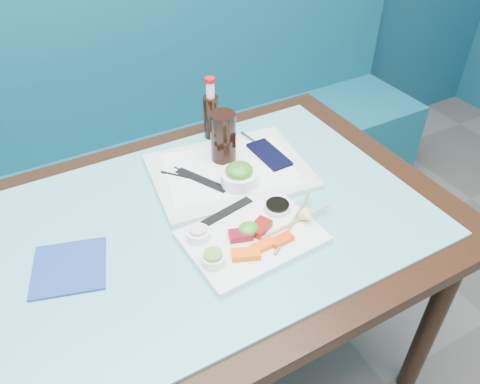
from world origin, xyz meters
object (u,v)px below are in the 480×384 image
serving_tray (230,171)px  seaweed_bowl (239,178)px  cola_glass (223,137)px  booth_bench (115,172)px  dining_table (191,248)px  sashimi_plate (252,237)px  cola_bottle_body (212,117)px  blue_napkin (69,267)px

serving_tray → seaweed_bowl: seaweed_bowl is taller
cola_glass → booth_bench: bearing=107.4°
dining_table → seaweed_bowl: seaweed_bowl is taller
booth_bench → serving_tray: booth_bench is taller
serving_tray → dining_table: bearing=-137.1°
sashimi_plate → cola_bottle_body: bearing=71.7°
cola_glass → seaweed_bowl: bearing=-98.7°
booth_bench → dining_table: bearing=-90.0°
sashimi_plate → cola_glass: (0.09, 0.32, 0.08)m
cola_bottle_body → seaweed_bowl: bearing=-101.4°
blue_napkin → cola_bottle_body: bearing=32.5°
serving_tray → booth_bench: bearing=112.8°
sashimi_plate → cola_glass: 0.34m
booth_bench → serving_tray: bearing=-74.6°
booth_bench → blue_napkin: (-0.31, -0.84, 0.39)m
seaweed_bowl → serving_tray: bearing=82.4°
sashimi_plate → serving_tray: same height
cola_glass → blue_napkin: size_ratio=0.93×
serving_tray → cola_bottle_body: bearing=84.7°
serving_tray → cola_bottle_body: cola_bottle_body is taller
sashimi_plate → serving_tray: bearing=70.0°
booth_bench → sashimi_plate: bearing=-83.3°
serving_tray → cola_glass: bearing=87.1°
booth_bench → dining_table: 0.89m
serving_tray → cola_bottle_body: 0.22m
dining_table → serving_tray: (0.19, 0.14, 0.10)m
sashimi_plate → seaweed_bowl: 0.21m
booth_bench → seaweed_bowl: size_ratio=29.08×
serving_tray → cola_glass: (0.01, 0.05, 0.08)m
sashimi_plate → blue_napkin: sashimi_plate is taller
sashimi_plate → blue_napkin: 0.44m
sashimi_plate → cola_bottle_body: 0.49m
seaweed_bowl → blue_napkin: (-0.49, -0.07, -0.03)m
cola_glass → cola_bottle_body: cola_glass is taller
dining_table → sashimi_plate: 0.20m
cola_glass → sashimi_plate: bearing=-105.6°
cola_glass → blue_napkin: cola_glass is taller
cola_glass → blue_napkin: bearing=-159.0°
booth_bench → cola_glass: (0.20, -0.65, 0.48)m
serving_tray → seaweed_bowl: size_ratio=4.30×
sashimi_plate → cola_bottle_body: (0.13, 0.47, 0.06)m
dining_table → serving_tray: serving_tray is taller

